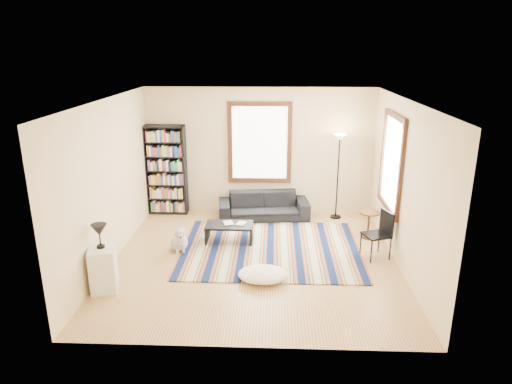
{
  "coord_description": "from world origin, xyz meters",
  "views": [
    {
      "loc": [
        0.32,
        -7.37,
        3.63
      ],
      "look_at": [
        0.0,
        0.5,
        1.1
      ],
      "focal_mm": 32.0,
      "sensor_mm": 36.0,
      "label": 1
    }
  ],
  "objects_px": {
    "bookshelf": "(166,170)",
    "floor_lamp": "(338,177)",
    "floor_cushion": "(263,274)",
    "sofa": "(264,206)",
    "white_cabinet": "(103,268)",
    "side_table": "(369,225)",
    "coffee_table": "(229,233)",
    "dog": "(179,238)",
    "folding_chair": "(376,235)"
  },
  "relations": [
    {
      "from": "sofa",
      "to": "floor_cushion",
      "type": "distance_m",
      "value": 2.81
    },
    {
      "from": "coffee_table",
      "to": "side_table",
      "type": "bearing_deg",
      "value": 6.61
    },
    {
      "from": "folding_chair",
      "to": "dog",
      "type": "height_order",
      "value": "folding_chair"
    },
    {
      "from": "bookshelf",
      "to": "folding_chair",
      "type": "height_order",
      "value": "bookshelf"
    },
    {
      "from": "side_table",
      "to": "dog",
      "type": "xyz_separation_m",
      "value": [
        -3.62,
        -0.76,
        -0.02
      ]
    },
    {
      "from": "floor_cushion",
      "to": "folding_chair",
      "type": "xyz_separation_m",
      "value": [
        1.99,
        0.93,
        0.33
      ]
    },
    {
      "from": "sofa",
      "to": "side_table",
      "type": "height_order",
      "value": "sofa"
    },
    {
      "from": "white_cabinet",
      "to": "dog",
      "type": "relative_size",
      "value": 1.39
    },
    {
      "from": "dog",
      "to": "coffee_table",
      "type": "bearing_deg",
      "value": 7.98
    },
    {
      "from": "floor_lamp",
      "to": "white_cabinet",
      "type": "relative_size",
      "value": 2.66
    },
    {
      "from": "floor_cushion",
      "to": "dog",
      "type": "height_order",
      "value": "dog"
    },
    {
      "from": "floor_lamp",
      "to": "side_table",
      "type": "bearing_deg",
      "value": -65.1
    },
    {
      "from": "floor_cushion",
      "to": "dog",
      "type": "relative_size",
      "value": 1.62
    },
    {
      "from": "coffee_table",
      "to": "floor_cushion",
      "type": "xyz_separation_m",
      "value": [
        0.69,
        -1.51,
        -0.08
      ]
    },
    {
      "from": "bookshelf",
      "to": "floor_lamp",
      "type": "bearing_deg",
      "value": -2.58
    },
    {
      "from": "coffee_table",
      "to": "floor_lamp",
      "type": "bearing_deg",
      "value": 32.07
    },
    {
      "from": "folding_chair",
      "to": "dog",
      "type": "distance_m",
      "value": 3.58
    },
    {
      "from": "coffee_table",
      "to": "floor_cushion",
      "type": "distance_m",
      "value": 1.66
    },
    {
      "from": "bookshelf",
      "to": "side_table",
      "type": "relative_size",
      "value": 3.7
    },
    {
      "from": "side_table",
      "to": "folding_chair",
      "type": "distance_m",
      "value": 0.91
    },
    {
      "from": "floor_lamp",
      "to": "floor_cushion",
      "type": "bearing_deg",
      "value": -117.89
    },
    {
      "from": "side_table",
      "to": "dog",
      "type": "bearing_deg",
      "value": -168.2
    },
    {
      "from": "bookshelf",
      "to": "floor_lamp",
      "type": "relative_size",
      "value": 1.08
    },
    {
      "from": "dog",
      "to": "folding_chair",
      "type": "bearing_deg",
      "value": -20.54
    },
    {
      "from": "floor_cushion",
      "to": "dog",
      "type": "bearing_deg",
      "value": 145.95
    },
    {
      "from": "folding_chair",
      "to": "dog",
      "type": "relative_size",
      "value": 1.7
    },
    {
      "from": "folding_chair",
      "to": "sofa",
      "type": "bearing_deg",
      "value": 117.09
    },
    {
      "from": "floor_cushion",
      "to": "dog",
      "type": "xyz_separation_m",
      "value": [
        -1.58,
        1.07,
        0.15
      ]
    },
    {
      "from": "coffee_table",
      "to": "bookshelf",
      "type": "bearing_deg",
      "value": 134.69
    },
    {
      "from": "sofa",
      "to": "white_cabinet",
      "type": "bearing_deg",
      "value": -134.02
    },
    {
      "from": "white_cabinet",
      "to": "folding_chair",
      "type": "bearing_deg",
      "value": 1.66
    },
    {
      "from": "floor_lamp",
      "to": "bookshelf",
      "type": "bearing_deg",
      "value": 177.42
    },
    {
      "from": "sofa",
      "to": "bookshelf",
      "type": "bearing_deg",
      "value": 166.11
    },
    {
      "from": "side_table",
      "to": "white_cabinet",
      "type": "bearing_deg",
      "value": -154.02
    },
    {
      "from": "dog",
      "to": "bookshelf",
      "type": "bearing_deg",
      "value": 89.86
    },
    {
      "from": "side_table",
      "to": "folding_chair",
      "type": "xyz_separation_m",
      "value": [
        -0.05,
        -0.9,
        0.16
      ]
    },
    {
      "from": "folding_chair",
      "to": "side_table",
      "type": "bearing_deg",
      "value": 66.45
    },
    {
      "from": "coffee_table",
      "to": "side_table",
      "type": "xyz_separation_m",
      "value": [
        2.73,
        0.32,
        0.09
      ]
    },
    {
      "from": "sofa",
      "to": "bookshelf",
      "type": "height_order",
      "value": "bookshelf"
    },
    {
      "from": "sofa",
      "to": "floor_lamp",
      "type": "xyz_separation_m",
      "value": [
        1.59,
        0.1,
        0.64
      ]
    },
    {
      "from": "floor_cushion",
      "to": "folding_chair",
      "type": "height_order",
      "value": "folding_chair"
    },
    {
      "from": "floor_lamp",
      "to": "side_table",
      "type": "xyz_separation_m",
      "value": [
        0.5,
        -1.08,
        -0.66
      ]
    },
    {
      "from": "floor_lamp",
      "to": "dog",
      "type": "bearing_deg",
      "value": -149.52
    },
    {
      "from": "bookshelf",
      "to": "folding_chair",
      "type": "xyz_separation_m",
      "value": [
        4.22,
        -2.15,
        -0.57
      ]
    },
    {
      "from": "bookshelf",
      "to": "coffee_table",
      "type": "distance_m",
      "value": 2.35
    },
    {
      "from": "white_cabinet",
      "to": "dog",
      "type": "distance_m",
      "value": 1.69
    },
    {
      "from": "bookshelf",
      "to": "side_table",
      "type": "bearing_deg",
      "value": -16.29
    },
    {
      "from": "coffee_table",
      "to": "dog",
      "type": "height_order",
      "value": "dog"
    },
    {
      "from": "floor_cushion",
      "to": "floor_lamp",
      "type": "bearing_deg",
      "value": 62.11
    },
    {
      "from": "bookshelf",
      "to": "folding_chair",
      "type": "bearing_deg",
      "value": -26.93
    }
  ]
}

